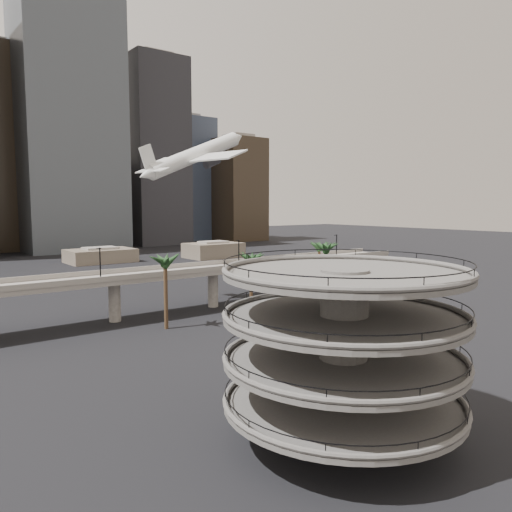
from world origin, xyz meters
TOP-DOWN VIEW (x-y plane):
  - ground at (0.00, 0.00)m, footprint 700.00×700.00m
  - parking_ramp at (-13.00, -4.00)m, footprint 22.20×22.20m
  - overpass at (0.00, 55.00)m, footprint 130.00×9.30m
  - palm_trees at (21.48, 47.47)m, footprint 54.40×18.40m
  - low_buildings at (6.89, 142.30)m, footprint 135.00×27.50m
  - skyline at (15.11, 217.08)m, footprint 269.00×86.00m
  - airborne_jet at (14.55, 67.61)m, footprint 32.63×29.76m
  - car_a at (-0.26, 16.35)m, footprint 4.36×2.54m
  - car_b at (16.22, 25.56)m, footprint 5.01×2.88m
  - car_c at (19.49, 16.05)m, footprint 5.37×4.07m

SIDE VIEW (x-z plane):
  - ground at x=0.00m, z-range 0.00..0.00m
  - car_a at x=-0.26m, z-range 0.00..1.39m
  - car_c at x=19.49m, z-range 0.00..1.45m
  - car_b at x=16.22m, z-range 0.00..1.56m
  - low_buildings at x=6.89m, z-range -0.54..6.26m
  - overpass at x=0.00m, z-range -0.01..14.69m
  - parking_ramp at x=-13.00m, z-range 1.16..18.51m
  - palm_trees at x=21.48m, z-range 4.30..18.30m
  - airborne_jet at x=14.55m, z-range 25.88..40.70m
  - skyline at x=15.11m, z-range -17.12..110.55m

